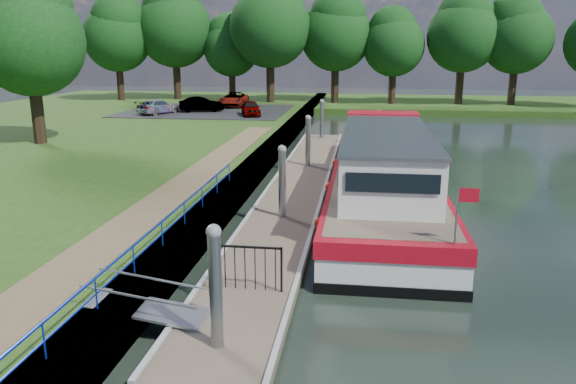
# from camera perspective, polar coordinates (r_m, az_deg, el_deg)

# --- Properties ---
(ground) EXTENTS (160.00, 160.00, 0.00)m
(ground) POSITION_cam_1_polar(r_m,az_deg,el_deg) (12.34, -6.50, -15.71)
(ground) COLOR black
(ground) RESTS_ON ground
(bank_edge) EXTENTS (1.10, 90.00, 0.78)m
(bank_edge) POSITION_cam_1_polar(r_m,az_deg,el_deg) (26.51, -4.01, 1.77)
(bank_edge) COLOR #473D2D
(bank_edge) RESTS_ON ground
(far_bank) EXTENTS (60.00, 18.00, 0.60)m
(far_bank) POSITION_cam_1_polar(r_m,az_deg,el_deg) (63.28, 16.28, 8.52)
(far_bank) COLOR #234212
(far_bank) RESTS_ON ground
(footpath) EXTENTS (1.60, 40.00, 0.05)m
(footpath) POSITION_cam_1_polar(r_m,az_deg,el_deg) (20.39, -13.12, -1.25)
(footpath) COLOR brown
(footpath) RESTS_ON riverbank
(carpark) EXTENTS (14.00, 12.00, 0.06)m
(carpark) POSITION_cam_1_polar(r_m,az_deg,el_deg) (50.53, -8.20, 8.17)
(carpark) COLOR black
(carpark) RESTS_ON riverbank
(blue_fence) EXTENTS (0.04, 18.04, 0.72)m
(blue_fence) POSITION_cam_1_polar(r_m,az_deg,el_deg) (15.22, -13.99, -4.67)
(blue_fence) COLOR #0C2DBF
(blue_fence) RESTS_ON riverbank
(pontoon) EXTENTS (2.50, 30.00, 0.56)m
(pontoon) POSITION_cam_1_polar(r_m,az_deg,el_deg) (24.24, 0.96, 0.10)
(pontoon) COLOR brown
(pontoon) RESTS_ON ground
(mooring_piles) EXTENTS (0.30, 27.30, 3.55)m
(mooring_piles) POSITION_cam_1_polar(r_m,az_deg,el_deg) (23.99, 0.97, 2.64)
(mooring_piles) COLOR gray
(mooring_piles) RESTS_ON ground
(gangway) EXTENTS (2.58, 1.00, 0.92)m
(gangway) POSITION_cam_1_polar(r_m,az_deg,el_deg) (13.01, -14.12, -11.31)
(gangway) COLOR #A5A8AD
(gangway) RESTS_ON ground
(gate_panel) EXTENTS (1.85, 0.05, 1.15)m
(gate_panel) POSITION_cam_1_polar(r_m,az_deg,el_deg) (13.77, -4.40, -7.03)
(gate_panel) COLOR black
(gate_panel) RESTS_ON ground
(barge) EXTENTS (4.36, 21.15, 4.78)m
(barge) POSITION_cam_1_polar(r_m,az_deg,el_deg) (24.35, 9.54, 2.15)
(barge) COLOR black
(barge) RESTS_ON ground
(horizon_trees) EXTENTS (54.38, 10.03, 12.87)m
(horizon_trees) POSITION_cam_1_polar(r_m,az_deg,el_deg) (59.19, 3.64, 16.10)
(horizon_trees) COLOR #332316
(horizon_trees) RESTS_ON ground
(bank_tree_a) EXTENTS (6.12, 6.12, 9.72)m
(bank_tree_a) POSITION_cam_1_polar(r_m,az_deg,el_deg) (35.74, -24.76, 14.50)
(bank_tree_a) COLOR #332316
(bank_tree_a) RESTS_ON riverbank
(car_a) EXTENTS (2.32, 3.78, 1.20)m
(car_a) POSITION_cam_1_polar(r_m,az_deg,el_deg) (46.29, -3.81, 8.51)
(car_a) COLOR #999999
(car_a) RESTS_ON carpark
(car_b) EXTENTS (4.05, 2.52, 1.26)m
(car_b) POSITION_cam_1_polar(r_m,az_deg,el_deg) (49.57, -8.81, 8.79)
(car_b) COLOR #999999
(car_b) RESTS_ON carpark
(car_c) EXTENTS (3.07, 4.35, 1.17)m
(car_c) POSITION_cam_1_polar(r_m,az_deg,el_deg) (48.73, -13.07, 8.45)
(car_c) COLOR #999999
(car_c) RESTS_ON carpark
(car_d) EXTENTS (2.36, 4.84, 1.33)m
(car_d) POSITION_cam_1_polar(r_m,az_deg,el_deg) (53.56, -5.51, 9.34)
(car_d) COLOR #999999
(car_d) RESTS_ON carpark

